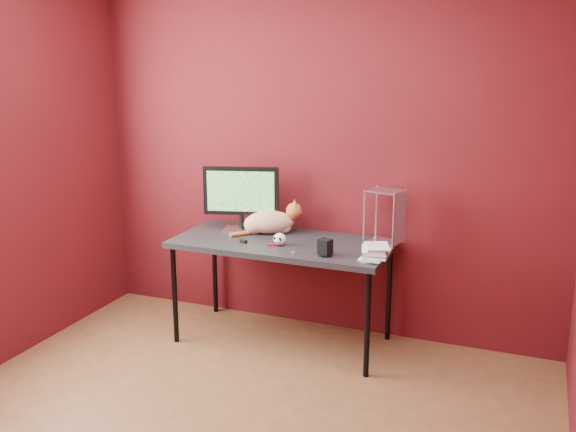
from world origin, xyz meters
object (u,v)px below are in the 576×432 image
at_px(skull_mug, 280,239).
at_px(speaker, 325,248).
at_px(book_stack, 366,182).
at_px(desk, 282,248).
at_px(cat, 270,222).
at_px(monitor, 241,195).

height_order(skull_mug, speaker, speaker).
height_order(skull_mug, book_stack, book_stack).
bearing_deg(desk, cat, 136.59).
xyz_separation_m(desk, speaker, (0.39, -0.22, 0.10)).
relative_size(speaker, book_stack, 0.11).
bearing_deg(skull_mug, monitor, 151.94).
xyz_separation_m(monitor, book_stack, (1.00, -0.29, 0.23)).
bearing_deg(desk, monitor, 161.02).
bearing_deg(speaker, monitor, 173.25).
bearing_deg(book_stack, skull_mug, 174.81).
distance_m(skull_mug, speaker, 0.37).
distance_m(desk, cat, 0.25).
height_order(desk, monitor, monitor).
xyz_separation_m(monitor, speaker, (0.76, -0.34, -0.21)).
distance_m(monitor, book_stack, 1.07).
height_order(cat, book_stack, book_stack).
height_order(speaker, book_stack, book_stack).
bearing_deg(book_stack, speaker, -168.63).
xyz_separation_m(cat, book_stack, (0.78, -0.31, 0.41)).
height_order(monitor, speaker, monitor).
distance_m(monitor, cat, 0.28).
height_order(desk, cat, cat).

